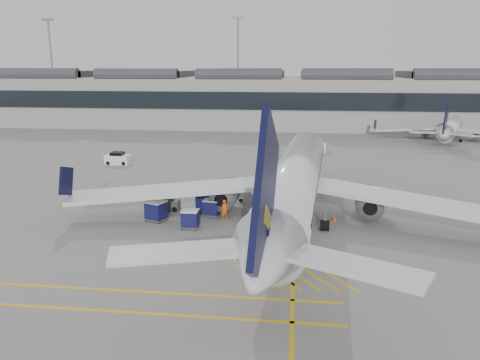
# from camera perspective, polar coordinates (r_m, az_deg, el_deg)

# --- Properties ---
(ground) EXTENTS (220.00, 220.00, 0.00)m
(ground) POSITION_cam_1_polar(r_m,az_deg,el_deg) (39.39, -8.26, -6.63)
(ground) COLOR gray
(ground) RESTS_ON ground
(terminal) EXTENTS (200.00, 20.45, 12.40)m
(terminal) POSITION_cam_1_polar(r_m,az_deg,el_deg) (108.25, 1.49, 9.84)
(terminal) COLOR #9E9E99
(terminal) RESTS_ON ground
(light_masts) EXTENTS (113.00, 0.60, 25.45)m
(light_masts) POSITION_cam_1_polar(r_m,az_deg,el_deg) (122.16, 1.33, 14.21)
(light_masts) COLOR slate
(light_masts) RESTS_ON ground
(apron_markings) EXTENTS (0.25, 60.00, 0.01)m
(apron_markings) POSITION_cam_1_polar(r_m,az_deg,el_deg) (47.61, 6.61, -2.94)
(apron_markings) COLOR gold
(apron_markings) RESTS_ON ground
(airliner_main) EXTENTS (40.89, 44.83, 11.92)m
(airliner_main) POSITION_cam_1_polar(r_m,az_deg,el_deg) (41.70, 6.66, -0.38)
(airliner_main) COLOR silver
(airliner_main) RESTS_ON ground
(airliner_far) EXTENTS (25.71, 28.43, 8.00)m
(airliner_far) POSITION_cam_1_polar(r_m,az_deg,el_deg) (95.76, 24.35, 5.82)
(airliner_far) COLOR silver
(airliner_far) RESTS_ON ground
(belt_loader) EXTENTS (4.89, 1.93, 1.97)m
(belt_loader) POSITION_cam_1_polar(r_m,az_deg,el_deg) (48.19, 1.85, -1.95)
(belt_loader) COLOR beige
(belt_loader) RESTS_ON ground
(baggage_cart_a) EXTENTS (2.17, 1.96, 1.92)m
(baggage_cart_a) POSITION_cam_1_polar(r_m,az_deg,el_deg) (45.04, -4.36, -2.51)
(baggage_cart_a) COLOR gray
(baggage_cart_a) RESTS_ON ground
(baggage_cart_b) EXTENTS (1.64, 1.41, 1.58)m
(baggage_cart_b) POSITION_cam_1_polar(r_m,az_deg,el_deg) (43.52, -3.49, -3.34)
(baggage_cart_b) COLOR gray
(baggage_cart_b) RESTS_ON ground
(baggage_cart_c) EXTENTS (2.15, 1.99, 1.83)m
(baggage_cart_c) POSITION_cam_1_polar(r_m,az_deg,el_deg) (42.82, -10.21, -3.64)
(baggage_cart_c) COLOR gray
(baggage_cart_c) RESTS_ON ground
(baggage_cart_d) EXTENTS (1.53, 1.26, 1.60)m
(baggage_cart_d) POSITION_cam_1_polar(r_m,az_deg,el_deg) (40.48, -6.11, -4.71)
(baggage_cart_d) COLOR gray
(baggage_cart_d) RESTS_ON ground
(ramp_agent_a) EXTENTS (0.83, 0.76, 1.91)m
(ramp_agent_a) POSITION_cam_1_polar(r_m,az_deg,el_deg) (42.30, -1.85, -3.68)
(ramp_agent_a) COLOR #FF630D
(ramp_agent_a) RESTS_ON ground
(ramp_agent_b) EXTENTS (1.05, 0.93, 1.82)m
(ramp_agent_b) POSITION_cam_1_polar(r_m,az_deg,el_deg) (45.61, 2.00, -2.43)
(ramp_agent_b) COLOR #F0410C
(ramp_agent_b) RESTS_ON ground
(pushback_tug) EXTENTS (2.35, 1.50, 1.29)m
(pushback_tug) POSITION_cam_1_polar(r_m,az_deg,el_deg) (45.91, -8.84, -2.92)
(pushback_tug) COLOR #4B4D41
(pushback_tug) RESTS_ON ground
(safety_cone_nose) EXTENTS (0.38, 0.38, 0.52)m
(safety_cone_nose) POSITION_cam_1_polar(r_m,az_deg,el_deg) (56.41, 4.13, 0.04)
(safety_cone_nose) COLOR #F24C0A
(safety_cone_nose) RESTS_ON ground
(safety_cone_engine) EXTENTS (0.35, 0.35, 0.49)m
(safety_cone_engine) POSITION_cam_1_polar(r_m,az_deg,el_deg) (42.99, 11.44, -4.66)
(safety_cone_engine) COLOR #F24C0A
(safety_cone_engine) RESTS_ON ground
(service_van_left) EXTENTS (3.40, 1.74, 1.74)m
(service_van_left) POSITION_cam_1_polar(r_m,az_deg,el_deg) (68.45, -14.69, 2.52)
(service_van_left) COLOR white
(service_van_left) RESTS_ON ground
(service_van_mid) EXTENTS (1.87, 3.33, 1.65)m
(service_van_mid) POSITION_cam_1_polar(r_m,az_deg,el_deg) (72.58, 3.81, 3.53)
(service_van_mid) COLOR white
(service_van_mid) RESTS_ON ground
(service_van_right) EXTENTS (3.68, 2.08, 1.82)m
(service_van_right) POSITION_cam_1_polar(r_m,az_deg,el_deg) (76.94, 9.11, 4.04)
(service_van_right) COLOR white
(service_van_right) RESTS_ON ground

